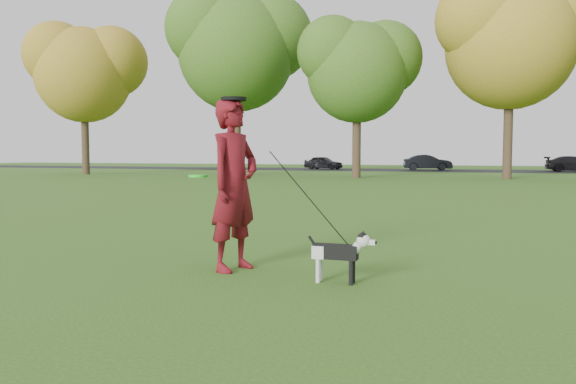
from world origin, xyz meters
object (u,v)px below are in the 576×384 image
(man, at_px, (234,185))
(dog, at_px, (341,251))
(car_mid, at_px, (428,163))
(car_right, at_px, (574,164))
(car_left, at_px, (323,163))

(man, relative_size, dog, 2.69)
(car_mid, height_order, car_right, car_mid)
(car_right, bearing_deg, man, 164.68)
(car_mid, bearing_deg, dog, 172.40)
(car_left, xyz_separation_m, car_mid, (8.56, 0.00, 0.06))
(dog, relative_size, car_mid, 0.20)
(dog, distance_m, car_left, 41.43)
(dog, bearing_deg, man, 168.82)
(man, height_order, dog, man)
(car_left, relative_size, car_right, 0.83)
(man, height_order, car_left, man)
(car_left, bearing_deg, car_right, -77.91)
(dog, bearing_deg, car_right, 78.56)
(dog, bearing_deg, car_mid, 93.45)
(dog, height_order, car_mid, car_mid)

